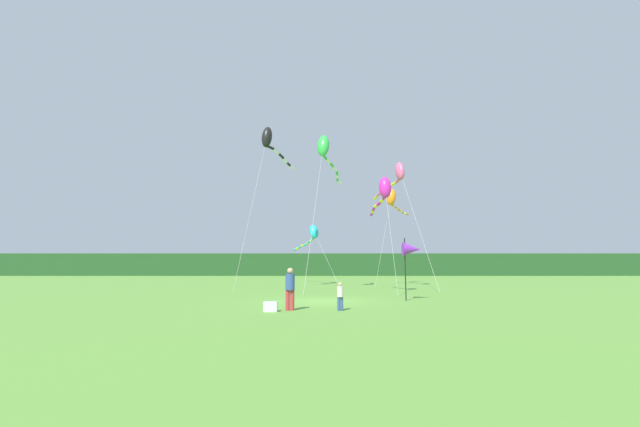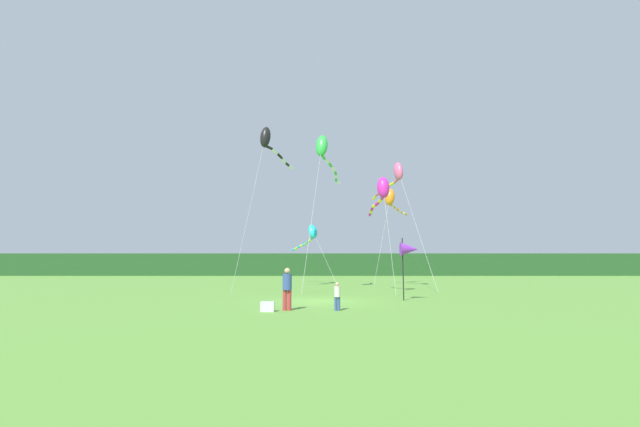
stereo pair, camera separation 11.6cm
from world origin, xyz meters
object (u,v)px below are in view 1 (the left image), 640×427
Objects in this scene: person_adult at (289,287)px; kite_orange at (391,198)px; kite_black at (268,141)px; cooler_box at (270,307)px; banner_flag_pole at (410,250)px; kite_rainbow at (397,175)px; kite_cyan at (311,234)px; person_child at (339,295)px; kite_green at (324,150)px; kite_magenta at (383,190)px.

person_adult is 22.37m from kite_orange.
person_adult is 0.14× the size of kite_black.
banner_flag_pole is (6.62, 4.74, 2.38)m from cooler_box.
kite_black is (-1.96, 13.66, 11.01)m from cooler_box.
kite_orange is at bearing 85.42° from kite_rainbow.
banner_flag_pole is 0.36× the size of kite_orange.
kite_cyan is at bearing 86.86° from cooler_box.
person_child is 6.20m from banner_flag_pole.
kite_rainbow is (7.41, 14.99, 8.01)m from person_adult.
kite_green reaches higher than kite_cyan.
cooler_box is at bearing -122.69° from kite_magenta.
kite_green reaches higher than person_adult.
kite_orange is 12.81m from kite_black.
person_child is at bearing -110.02° from kite_magenta.
person_adult is 21.53m from kite_cyan.
banner_flag_pole is at bearing -82.78° from kite_magenta.
kite_rainbow is at bearing -41.80° from kite_cyan.
kite_rainbow is 10.48m from kite_black.
person_child is 21.92m from kite_orange.
cooler_box is 22.08m from kite_cyan.
kite_green reaches higher than banner_flag_pole.
cooler_box is at bearing -173.15° from person_child.
person_adult is at bearing 28.49° from cooler_box.
person_adult is 1.51× the size of person_child.
person_child is at bearing -1.87° from person_adult.
person_adult is at bearing -78.56° from kite_black.
person_adult is 0.17× the size of kite_rainbow.
person_adult is at bearing -116.28° from kite_rainbow.
kite_orange is at bearing 73.77° from person_child.
kite_rainbow reaches higher than person_child.
kite_black is (-4.26, 0.22, 0.81)m from kite_green.
person_adult is 16.98m from kite_black.
person_child is 0.11× the size of kite_rainbow.
kite_cyan reaches higher than banner_flag_pole.
kite_orange is 4.96m from kite_rainbow.
kite_green is (-4.32, 8.69, 7.82)m from banner_flag_pole.
kite_magenta is at bearing -102.94° from kite_orange.
kite_orange is at bearing 67.15° from cooler_box.
kite_green is at bearing 80.27° from cooler_box.
kite_green is 6.71m from kite_magenta.
person_child is 0.13× the size of kite_orange.
cooler_box is 19.48m from kite_rainbow.
kite_black is at bearing -170.25° from kite_rainbow.
kite_black reaches higher than kite_orange.
person_child is at bearing -109.73° from kite_rainbow.
kite_cyan is at bearing 107.88° from banner_flag_pole.
kite_cyan is at bearing 88.75° from person_adult.
kite_rainbow reaches higher than kite_magenta.
person_child is 2.12× the size of cooler_box.
kite_green is at bearing 83.10° from person_adult.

